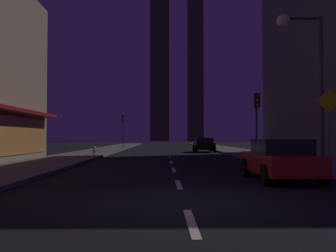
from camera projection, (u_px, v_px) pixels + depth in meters
ground_plane at (167, 151)px, 40.48m from camera, size 78.00×136.00×0.10m
sidewalk_right at (230, 150)px, 40.58m from camera, size 4.00×76.00×0.15m
sidewalk_left at (104, 150)px, 40.38m from camera, size 4.00×76.00×0.15m
lane_marking_center at (174, 170)px, 16.89m from camera, size 0.16×23.00×0.01m
skyscraper_distant_tall at (160, 43)px, 140.17m from camera, size 7.05×8.18×74.74m
skyscraper_distant_mid at (195, 59)px, 128.29m from camera, size 5.26×6.36×58.02m
car_parked_near at (280, 159)px, 12.83m from camera, size 1.98×4.24×1.45m
car_parked_far at (204, 145)px, 36.56m from camera, size 1.98×4.24×1.45m
fire_hydrant_far_left at (95, 150)px, 28.90m from camera, size 0.42×0.30×0.65m
traffic_light_near_right at (257, 111)px, 23.35m from camera, size 0.32×0.48×4.20m
traffic_light_far_left at (123, 124)px, 45.85m from camera, size 0.32×0.48×4.20m
street_lamp_right at (302, 53)px, 15.47m from camera, size 1.96×0.56×6.58m
pedestrian_crossing_sign at (329, 124)px, 13.43m from camera, size 0.91×0.08×3.15m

